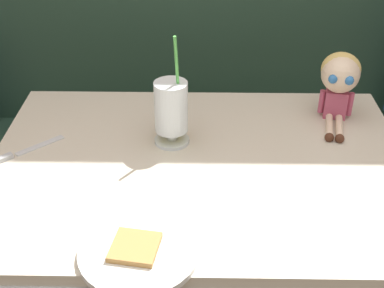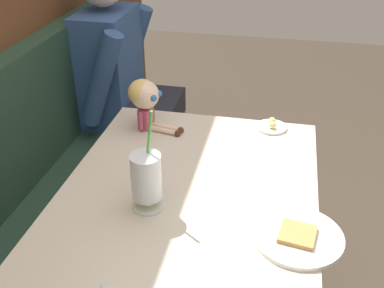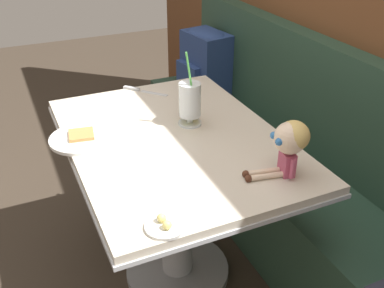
{
  "view_description": "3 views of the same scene",
  "coord_description": "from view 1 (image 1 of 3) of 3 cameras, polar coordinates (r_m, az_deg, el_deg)",
  "views": [
    {
      "loc": [
        -0.0,
        -0.96,
        1.53
      ],
      "look_at": [
        -0.02,
        0.19,
        0.79
      ],
      "focal_mm": 49.92,
      "sensor_mm": 36.0,
      "label": 1
    },
    {
      "loc": [
        -1.1,
        -0.07,
        1.6
      ],
      "look_at": [
        0.12,
        0.19,
        0.85
      ],
      "focal_mm": 42.71,
      "sensor_mm": 36.0,
      "label": 2
    },
    {
      "loc": [
        1.44,
        -0.39,
        1.6
      ],
      "look_at": [
        0.11,
        0.2,
        0.76
      ],
      "focal_mm": 42.11,
      "sensor_mm": 36.0,
      "label": 3
    }
  ],
  "objects": [
    {
      "name": "booth_bench",
      "position": [
        2.14,
        0.89,
        -1.57
      ],
      "size": [
        2.6,
        0.48,
        1.0
      ],
      "color": "#233D2D",
      "rests_on": "ground"
    },
    {
      "name": "diner_table",
      "position": [
        1.51,
        0.87,
        -8.16
      ],
      "size": [
        1.11,
        0.81,
        0.74
      ],
      "color": "beige",
      "rests_on": "ground"
    },
    {
      "name": "toast_plate",
      "position": [
        1.13,
        -5.59,
        -11.38
      ],
      "size": [
        0.25,
        0.25,
        0.03
      ],
      "color": "white",
      "rests_on": "diner_table"
    },
    {
      "name": "milkshake_glass",
      "position": [
        1.42,
        -2.1,
        3.67
      ],
      "size": [
        0.1,
        0.1,
        0.32
      ],
      "color": "silver",
      "rests_on": "diner_table"
    },
    {
      "name": "butter_knife",
      "position": [
        1.48,
        -18.81,
        -1.27
      ],
      "size": [
        0.19,
        0.17,
        0.01
      ],
      "color": "silver",
      "rests_on": "diner_table"
    },
    {
      "name": "seated_doll",
      "position": [
        1.59,
        15.65,
        6.87
      ],
      "size": [
        0.13,
        0.23,
        0.2
      ],
      "color": "#B74C6B",
      "rests_on": "diner_table"
    }
  ]
}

